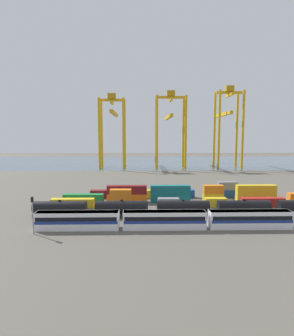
# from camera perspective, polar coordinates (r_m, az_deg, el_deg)

# --- Properties ---
(ground_plane) EXTENTS (420.00, 420.00, 0.00)m
(ground_plane) POSITION_cam_1_polar(r_m,az_deg,el_deg) (124.15, 4.82, -2.91)
(ground_plane) COLOR #5B564C
(harbour_water) EXTENTS (400.00, 110.00, 0.01)m
(harbour_water) POSITION_cam_1_polar(r_m,az_deg,el_deg) (218.70, 2.18, 1.22)
(harbour_water) COLOR #475B6B
(harbour_water) RESTS_ON ground_plane
(passenger_train) EXTENTS (55.94, 3.14, 3.90)m
(passenger_train) POSITION_cam_1_polar(r_m,az_deg,el_deg) (63.33, 3.50, -10.19)
(passenger_train) COLOR silver
(passenger_train) RESTS_ON ground_plane
(freight_tank_row) EXTENTS (74.63, 3.00, 4.46)m
(freight_tank_row) POSITION_cam_1_polar(r_m,az_deg,el_deg) (72.70, 7.22, -8.04)
(freight_tank_row) COLOR #232326
(freight_tank_row) RESTS_ON ground_plane
(signal_mast) EXTENTS (0.36, 0.60, 7.88)m
(signal_mast) POSITION_cam_1_polar(r_m,az_deg,el_deg) (63.53, -21.99, -7.86)
(signal_mast) COLOR gray
(signal_mast) RESTS_ON ground_plane
(shipping_container_0) EXTENTS (12.10, 2.44, 2.60)m
(shipping_container_0) POSITION_cam_1_polar(r_m,az_deg,el_deg) (83.71, -14.69, -6.83)
(shipping_container_0) COLOR gold
(shipping_container_0) RESTS_ON ground_plane
(shipping_container_1) EXTENTS (6.04, 2.44, 2.60)m
(shipping_container_1) POSITION_cam_1_polar(r_m,az_deg,el_deg) (81.64, -5.30, -6.98)
(shipping_container_1) COLOR orange
(shipping_container_1) RESTS_ON ground_plane
(shipping_container_2) EXTENTS (6.04, 2.44, 2.60)m
(shipping_container_2) POSITION_cam_1_polar(r_m,az_deg,el_deg) (81.07, -5.32, -5.20)
(shipping_container_2) COLOR orange
(shipping_container_2) RESTS_ON shipping_container_1
(shipping_container_3) EXTENTS (6.04, 2.44, 2.60)m
(shipping_container_3) POSITION_cam_1_polar(r_m,az_deg,el_deg) (81.81, 4.31, -6.95)
(shipping_container_3) COLOR slate
(shipping_container_3) RESTS_ON ground_plane
(shipping_container_4) EXTENTS (6.04, 2.44, 2.60)m
(shipping_container_4) POSITION_cam_1_polar(r_m,az_deg,el_deg) (84.21, 13.62, -6.72)
(shipping_container_4) COLOR gold
(shipping_container_4) RESTS_ON ground_plane
(shipping_container_5) EXTENTS (12.10, 2.44, 2.60)m
(shipping_container_5) POSITION_cam_1_polar(r_m,az_deg,el_deg) (88.65, 22.19, -6.36)
(shipping_container_5) COLOR #AD211C
(shipping_container_5) RESTS_ON ground_plane
(shipping_container_7) EXTENTS (12.10, 2.44, 2.60)m
(shipping_container_7) POSITION_cam_1_polar(r_m,az_deg,el_deg) (89.20, -12.64, -5.95)
(shipping_container_7) COLOR #197538
(shipping_container_7) RESTS_ON ground_plane
(shipping_container_8) EXTENTS (12.10, 2.44, 2.60)m
(shipping_container_8) POSITION_cam_1_polar(r_m,az_deg,el_deg) (87.56, -4.05, -6.04)
(shipping_container_8) COLOR orange
(shipping_container_8) RESTS_ON ground_plane
(shipping_container_9) EXTENTS (12.10, 2.44, 2.60)m
(shipping_container_9) POSITION_cam_1_polar(r_m,az_deg,el_deg) (87.03, -4.06, -4.37)
(shipping_container_9) COLOR maroon
(shipping_container_9) RESTS_ON shipping_container_8
(shipping_container_10) EXTENTS (12.10, 2.44, 2.60)m
(shipping_container_10) POSITION_cam_1_polar(r_m,az_deg,el_deg) (87.91, 4.67, -6.00)
(shipping_container_10) COLOR #146066
(shipping_container_10) RESTS_ON ground_plane
(shipping_container_11) EXTENTS (12.10, 2.44, 2.60)m
(shipping_container_11) POSITION_cam_1_polar(r_m,az_deg,el_deg) (87.38, 4.69, -4.33)
(shipping_container_11) COLOR #146066
(shipping_container_11) RESTS_ON shipping_container_10
(shipping_container_12) EXTENTS (6.04, 2.44, 2.60)m
(shipping_container_12) POSITION_cam_1_polar(r_m,az_deg,el_deg) (90.24, 13.12, -5.82)
(shipping_container_12) COLOR gold
(shipping_container_12) RESTS_ON ground_plane
(shipping_container_13) EXTENTS (6.04, 2.44, 2.60)m
(shipping_container_13) POSITION_cam_1_polar(r_m,az_deg,el_deg) (89.72, 13.17, -4.20)
(shipping_container_13) COLOR orange
(shipping_container_13) RESTS_ON shipping_container_12
(shipping_container_14) EXTENTS (12.10, 2.44, 2.60)m
(shipping_container_14) POSITION_cam_1_polar(r_m,az_deg,el_deg) (94.39, 20.99, -5.54)
(shipping_container_14) COLOR gold
(shipping_container_14) RESTS_ON ground_plane
(shipping_container_15) EXTENTS (12.10, 2.44, 2.60)m
(shipping_container_15) POSITION_cam_1_polar(r_m,az_deg,el_deg) (93.90, 21.05, -3.99)
(shipping_container_15) COLOR gold
(shipping_container_15) RESTS_ON shipping_container_14
(shipping_container_17) EXTENTS (6.04, 2.44, 2.60)m
(shipping_container_17) POSITION_cam_1_polar(r_m,az_deg,el_deg) (94.45, -9.44, -5.18)
(shipping_container_17) COLOR maroon
(shipping_container_17) RESTS_ON ground_plane
(shipping_container_18) EXTENTS (6.04, 2.44, 2.60)m
(shipping_container_18) POSITION_cam_1_polar(r_m,az_deg,el_deg) (93.49, -0.90, -5.22)
(shipping_container_18) COLOR gold
(shipping_container_18) RESTS_ON ground_plane
(shipping_container_19) EXTENTS (6.04, 2.44, 2.60)m
(shipping_container_19) POSITION_cam_1_polar(r_m,az_deg,el_deg) (94.61, 7.63, -5.13)
(shipping_container_19) COLOR #1C4299
(shipping_container_19) RESTS_ON ground_plane
(shipping_container_20) EXTENTS (6.04, 2.44, 2.60)m
(shipping_container_20) POSITION_cam_1_polar(r_m,az_deg,el_deg) (97.73, 15.79, -4.95)
(shipping_container_20) COLOR #1C4299
(shipping_container_20) RESTS_ON ground_plane
(shipping_container_21) EXTENTS (6.04, 2.44, 2.60)m
(shipping_container_21) POSITION_cam_1_polar(r_m,az_deg,el_deg) (97.26, 15.84, -3.45)
(shipping_container_21) COLOR slate
(shipping_container_21) RESTS_ON shipping_container_20
(gantry_crane_west) EXTENTS (16.34, 41.20, 46.02)m
(gantry_crane_west) POSITION_cam_1_polar(r_m,az_deg,el_deg) (183.33, -6.90, 9.06)
(gantry_crane_west) COLOR gold
(gantry_crane_west) RESTS_ON ground_plane
(gantry_crane_central) EXTENTS (19.23, 40.06, 47.77)m
(gantry_crane_central) POSITION_cam_1_polar(r_m,az_deg,el_deg) (183.15, 4.64, 9.13)
(gantry_crane_central) COLOR gold
(gantry_crane_central) RESTS_ON ground_plane
(gantry_crane_east) EXTENTS (16.19, 37.63, 50.78)m
(gantry_crane_east) POSITION_cam_1_polar(r_m,az_deg,el_deg) (189.86, 15.80, 9.25)
(gantry_crane_east) COLOR gold
(gantry_crane_east) RESTS_ON ground_plane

